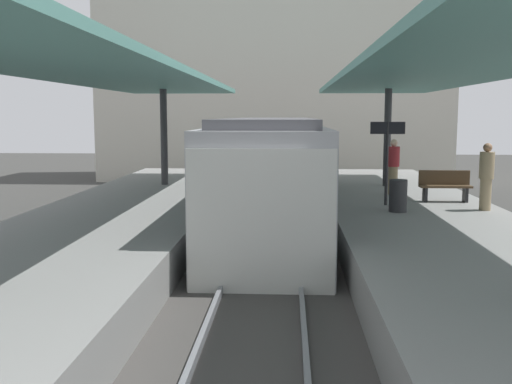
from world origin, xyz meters
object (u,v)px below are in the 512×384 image
Objects in this scene: commuter_train at (271,176)px; platform_bench at (445,185)px; passenger_mid_platform at (486,176)px; platform_sign at (387,144)px; litter_bin at (398,196)px; passenger_near_bench at (393,166)px.

commuter_train is 8.28× the size of platform_bench.
passenger_mid_platform is at bearing -67.68° from platform_bench.
passenger_mid_platform is (2.36, -0.73, -0.75)m from platform_sign.
platform_sign is at bearing -155.99° from platform_bench.
passenger_near_bench reaches higher than litter_bin.
platform_bench is (4.82, 0.52, -0.26)m from commuter_train.
litter_bin is (3.20, -1.35, -0.33)m from commuter_train.
passenger_mid_platform is (1.81, -2.88, 0.01)m from passenger_near_bench.
platform_sign reaches higher than passenger_mid_platform.
commuter_train reaches higher than passenger_mid_platform.
commuter_train is 14.49× the size of litter_bin.
passenger_mid_platform reaches higher than platform_bench.
litter_bin is (-1.62, -1.87, -0.06)m from platform_bench.
passenger_near_bench is at bearing 75.62° from platform_sign.
platform_bench is at bearing 112.32° from passenger_mid_platform.
passenger_mid_platform is (5.44, -0.99, 0.15)m from commuter_train.
passenger_near_bench is at bearing 130.95° from platform_bench.
platform_bench is at bearing -49.05° from passenger_near_bench.
platform_sign is 2.76× the size of litter_bin.
platform_sign reaches higher than passenger_near_bench.
litter_bin is at bearing -22.83° from commuter_train.
passenger_near_bench is at bearing 27.60° from commuter_train.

